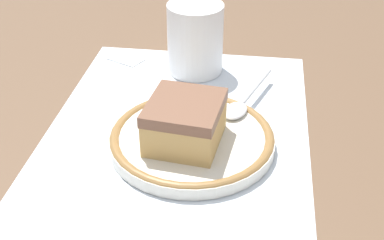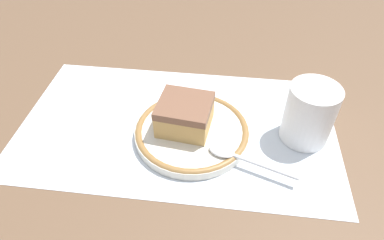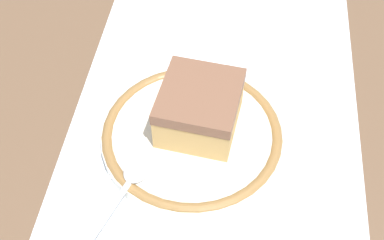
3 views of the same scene
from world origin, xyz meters
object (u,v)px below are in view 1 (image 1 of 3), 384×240
at_px(cake_slice, 185,122).
at_px(sugar_packet, 126,57).
at_px(plate, 192,139).
at_px(cup, 196,43).
at_px(spoon, 241,103).

bearing_deg(cake_slice, sugar_packet, -150.14).
distance_m(plate, cup, 0.18).
bearing_deg(plate, cup, -173.74).
xyz_separation_m(plate, cake_slice, (0.01, -0.01, 0.03)).
xyz_separation_m(spoon, cup, (-0.11, -0.07, 0.02)).
relative_size(plate, cup, 1.92).
xyz_separation_m(plate, sugar_packet, (-0.20, -0.13, -0.01)).
bearing_deg(cup, sugar_packet, -99.65).
relative_size(spoon, sugar_packet, 2.66).
bearing_deg(cake_slice, cup, -175.91).
bearing_deg(sugar_packet, cake_slice, 29.86).
xyz_separation_m(spoon, sugar_packet, (-0.13, -0.18, -0.01)).
bearing_deg(spoon, cake_slice, -35.01).
bearing_deg(spoon, cup, -147.70).
xyz_separation_m(cake_slice, cup, (-0.19, -0.01, 0.00)).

